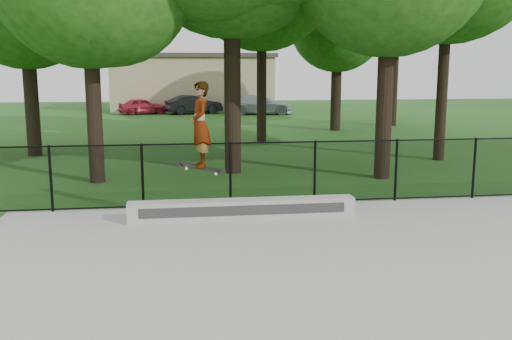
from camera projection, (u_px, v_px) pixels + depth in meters
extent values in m
plane|color=#224A15|center=(415.00, 307.00, 7.82)|extent=(100.00, 100.00, 0.00)
cube|color=#A1A19C|center=(415.00, 305.00, 7.81)|extent=(14.00, 12.00, 0.06)
cube|color=#9A9A95|center=(243.00, 209.00, 12.11)|extent=(4.81, 0.40, 0.42)
imported|color=maroon|center=(143.00, 106.00, 40.15)|extent=(3.54, 2.17, 1.13)
imported|color=black|center=(194.00, 104.00, 40.53)|extent=(3.86, 2.41, 1.31)
imported|color=#A6B3BC|center=(260.00, 105.00, 40.06)|extent=(4.39, 2.26, 1.34)
cube|color=black|center=(201.00, 168.00, 11.76)|extent=(0.81, 0.23, 0.27)
imported|color=#C2D6FF|center=(200.00, 125.00, 11.61)|extent=(0.50, 0.69, 1.74)
cylinder|color=black|center=(51.00, 179.00, 12.63)|extent=(0.06, 0.06, 1.50)
cylinder|color=black|center=(142.00, 176.00, 12.90)|extent=(0.06, 0.06, 1.50)
cylinder|color=black|center=(230.00, 174.00, 13.16)|extent=(0.06, 0.06, 1.50)
cylinder|color=black|center=(315.00, 172.00, 13.43)|extent=(0.06, 0.06, 1.50)
cylinder|color=black|center=(396.00, 170.00, 13.70)|extent=(0.06, 0.06, 1.50)
cylinder|color=black|center=(474.00, 168.00, 13.96)|extent=(0.06, 0.06, 1.50)
cylinder|color=black|center=(315.00, 142.00, 13.30)|extent=(16.00, 0.04, 0.04)
cylinder|color=black|center=(314.00, 201.00, 13.55)|extent=(16.00, 0.04, 0.04)
cube|color=black|center=(315.00, 172.00, 13.43)|extent=(16.00, 0.01, 1.50)
cylinder|color=black|center=(94.00, 106.00, 15.96)|extent=(0.44, 0.44, 4.36)
cylinder|color=black|center=(232.00, 83.00, 17.37)|extent=(0.44, 0.44, 5.57)
cylinder|color=black|center=(385.00, 97.00, 16.55)|extent=(0.44, 0.44, 4.80)
cylinder|color=black|center=(443.00, 82.00, 19.84)|extent=(0.44, 0.44, 5.48)
cylinder|color=black|center=(31.00, 97.00, 20.93)|extent=(0.44, 0.44, 4.32)
cylinder|color=black|center=(262.00, 81.00, 24.97)|extent=(0.44, 0.44, 5.35)
cylinder|color=black|center=(336.00, 91.00, 29.58)|extent=(0.44, 0.44, 4.10)
sphere|color=#164512|center=(338.00, 23.00, 28.98)|extent=(4.92, 4.92, 4.92)
cylinder|color=black|center=(394.00, 77.00, 31.82)|extent=(0.44, 0.44, 5.40)
cube|color=tan|center=(192.00, 84.00, 44.26)|extent=(12.00, 6.00, 4.00)
cube|color=#3F3833|center=(192.00, 56.00, 43.87)|extent=(12.40, 6.40, 0.30)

